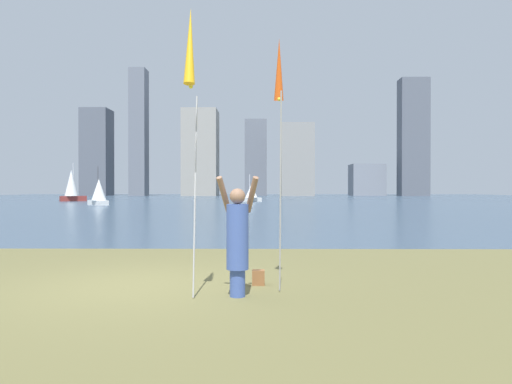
# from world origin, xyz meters

# --- Properties ---
(ground) EXTENTS (120.00, 138.00, 0.12)m
(ground) POSITION_xyz_m (0.00, 50.95, -0.06)
(ground) COLOR brown
(person) EXTENTS (0.66, 0.49, 1.81)m
(person) POSITION_xyz_m (1.76, -0.77, 0.89)
(person) COLOR #3F59A5
(person) RESTS_ON ground
(kite_flag_left) EXTENTS (0.16, 0.88, 4.20)m
(kite_flag_left) POSITION_xyz_m (1.11, -1.17, 3.52)
(kite_flag_left) COLOR #B2B2B7
(kite_flag_left) RESTS_ON ground
(kite_flag_right) EXTENTS (0.16, 1.05, 4.06)m
(kite_flag_right) POSITION_xyz_m (2.41, -0.13, 3.44)
(kite_flag_right) COLOR #B2B2B7
(kite_flag_right) RESTS_ON ground
(bag) EXTENTS (0.21, 0.17, 0.25)m
(bag) POSITION_xyz_m (2.07, 0.08, 0.13)
(bag) COLOR brown
(bag) RESTS_ON ground
(sailboat_2) EXTENTS (2.57, 2.66, 3.73)m
(sailboat_2) POSITION_xyz_m (-13.54, 37.43, 1.21)
(sailboat_2) COLOR white
(sailboat_2) RESTS_ON ground
(sailboat_5) EXTENTS (3.01, 2.43, 4.85)m
(sailboat_5) POSITION_xyz_m (-21.74, 51.24, 1.98)
(sailboat_5) COLOR maroon
(sailboat_5) RESTS_ON ground
(sailboat_7) EXTENTS (2.92, 2.00, 3.30)m
(sailboat_7) POSITION_xyz_m (0.89, 49.13, 1.10)
(sailboat_7) COLOR silver
(sailboat_7) RESTS_ON ground
(skyline_tower_0) EXTENTS (5.96, 6.04, 19.33)m
(skyline_tower_0) POSITION_xyz_m (-34.81, 97.83, 9.67)
(skyline_tower_0) COLOR #565B66
(skyline_tower_0) RESTS_ON ground
(skyline_tower_1) EXTENTS (3.45, 4.14, 27.39)m
(skyline_tower_1) POSITION_xyz_m (-24.44, 94.31, 13.69)
(skyline_tower_1) COLOR slate
(skyline_tower_1) RESTS_ON ground
(skyline_tower_2) EXTENTS (7.36, 7.83, 18.43)m
(skyline_tower_2) POSITION_xyz_m (-10.94, 93.88, 9.21)
(skyline_tower_2) COLOR gray
(skyline_tower_2) RESTS_ON ground
(skyline_tower_3) EXTENTS (4.84, 3.58, 16.91)m
(skyline_tower_3) POSITION_xyz_m (0.90, 97.74, 8.46)
(skyline_tower_3) COLOR slate
(skyline_tower_3) RESTS_ON ground
(skyline_tower_4) EXTENTS (6.86, 7.51, 15.25)m
(skyline_tower_4) POSITION_xyz_m (9.73, 93.08, 7.62)
(skyline_tower_4) COLOR gray
(skyline_tower_4) RESTS_ON ground
(skyline_tower_5) EXTENTS (7.09, 6.45, 6.89)m
(skyline_tower_5) POSITION_xyz_m (25.48, 96.96, 3.44)
(skyline_tower_5) COLOR gray
(skyline_tower_5) RESTS_ON ground
(skyline_tower_6) EXTENTS (5.91, 3.87, 24.71)m
(skyline_tower_6) POSITION_xyz_m (34.26, 92.32, 12.35)
(skyline_tower_6) COLOR #565B66
(skyline_tower_6) RESTS_ON ground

